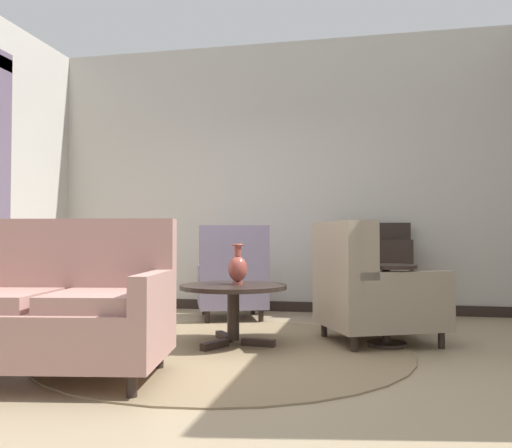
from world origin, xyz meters
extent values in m
plane|color=#9E896B|center=(0.00, 0.00, 0.00)|extent=(8.03, 8.03, 0.00)
cube|color=#BCB7AD|center=(0.00, 2.70, 1.67)|extent=(5.90, 0.08, 3.35)
cube|color=black|center=(0.00, 2.65, 0.06)|extent=(5.74, 0.03, 0.12)
cylinder|color=#847051|center=(0.00, 0.30, 0.01)|extent=(2.92, 2.92, 0.01)
cylinder|color=black|center=(0.02, 0.49, 0.49)|extent=(0.89, 0.89, 0.03)
cylinder|color=black|center=(0.02, 0.49, 0.26)|extent=(0.10, 0.10, 0.42)
cube|color=black|center=(0.23, 0.46, 0.04)|extent=(0.29, 0.10, 0.07)
cube|color=black|center=(-0.11, 0.67, 0.04)|extent=(0.21, 0.26, 0.07)
cube|color=black|center=(-0.09, 0.30, 0.04)|extent=(0.18, 0.28, 0.07)
cylinder|color=brown|center=(0.05, 0.52, 0.52)|extent=(0.09, 0.09, 0.02)
ellipsoid|color=brown|center=(0.05, 0.52, 0.64)|extent=(0.16, 0.16, 0.21)
cylinder|color=brown|center=(0.05, 0.52, 0.79)|extent=(0.06, 0.06, 0.09)
torus|color=brown|center=(0.05, 0.52, 0.84)|extent=(0.11, 0.11, 0.02)
cube|color=tan|center=(-0.83, -0.80, 0.30)|extent=(1.52, 1.03, 0.32)
cube|color=tan|center=(-0.88, -0.47, 0.74)|extent=(1.41, 0.36, 0.57)
cube|color=tan|center=(-1.13, -0.89, 0.51)|extent=(0.65, 0.70, 0.10)
cube|color=tan|center=(-0.52, -0.79, 0.51)|extent=(0.65, 0.70, 0.10)
cube|color=tan|center=(-0.18, -0.75, 0.57)|extent=(0.22, 0.73, 0.22)
cylinder|color=black|center=(-0.18, -1.03, 0.07)|extent=(0.06, 0.06, 0.14)
cylinder|color=black|center=(-0.28, -0.38, 0.07)|extent=(0.06, 0.06, 0.14)
cube|color=slate|center=(-0.37, 1.94, 0.27)|extent=(0.96, 1.00, 0.27)
cube|color=slate|center=(-0.26, 1.63, 0.72)|extent=(0.73, 0.38, 0.62)
cube|color=slate|center=(0.01, 1.82, 0.79)|extent=(0.16, 0.22, 0.47)
cube|color=slate|center=(-0.58, 1.61, 0.79)|extent=(0.16, 0.22, 0.47)
cube|color=slate|center=(-0.09, 2.09, 0.50)|extent=(0.33, 0.70, 0.18)
cube|color=slate|center=(-0.68, 1.88, 0.50)|extent=(0.33, 0.70, 0.18)
cylinder|color=black|center=(-0.21, 2.34, 0.07)|extent=(0.06, 0.06, 0.14)
cylinder|color=black|center=(-0.74, 2.15, 0.07)|extent=(0.06, 0.06, 0.14)
cylinder|color=black|center=(0.01, 1.73, 0.07)|extent=(0.06, 0.06, 0.14)
cylinder|color=black|center=(-0.53, 1.54, 0.07)|extent=(0.06, 0.06, 0.14)
cube|color=gray|center=(1.21, 0.86, 0.28)|extent=(1.18, 1.13, 0.28)
cube|color=gray|center=(0.86, 0.70, 0.72)|extent=(0.47, 0.80, 0.62)
cube|color=gray|center=(1.09, 0.41, 0.80)|extent=(0.22, 0.17, 0.47)
cube|color=gray|center=(0.79, 1.07, 0.80)|extent=(0.22, 0.17, 0.47)
cube|color=gray|center=(1.41, 0.56, 0.52)|extent=(0.78, 0.43, 0.21)
cube|color=gray|center=(1.10, 1.21, 0.52)|extent=(0.78, 0.43, 0.21)
cylinder|color=black|center=(1.69, 0.72, 0.07)|extent=(0.06, 0.06, 0.14)
cylinder|color=black|center=(1.42, 1.32, 0.07)|extent=(0.06, 0.06, 0.14)
cylinder|color=black|center=(1.00, 0.41, 0.07)|extent=(0.06, 0.06, 0.14)
cylinder|color=black|center=(0.73, 1.00, 0.07)|extent=(0.06, 0.06, 0.14)
cylinder|color=black|center=(1.26, 0.69, 0.66)|extent=(0.50, 0.50, 0.03)
cylinder|color=black|center=(1.26, 0.69, 0.32)|extent=(0.07, 0.07, 0.64)
cylinder|color=black|center=(1.26, 0.69, 0.02)|extent=(0.33, 0.33, 0.04)
cube|color=black|center=(1.17, 2.40, 0.49)|extent=(0.89, 0.35, 0.78)
cube|color=black|center=(1.17, 2.56, 0.98)|extent=(0.89, 0.04, 0.20)
cube|color=black|center=(0.77, 2.28, 0.05)|extent=(0.06, 0.06, 0.10)
cube|color=black|center=(1.57, 2.28, 0.05)|extent=(0.06, 0.06, 0.10)
cube|color=black|center=(0.77, 2.53, 0.05)|extent=(0.06, 0.06, 0.10)
cube|color=black|center=(1.57, 2.53, 0.05)|extent=(0.06, 0.06, 0.10)
camera|label=1|loc=(1.08, -3.77, 0.88)|focal=36.94mm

